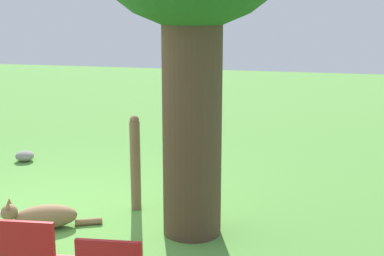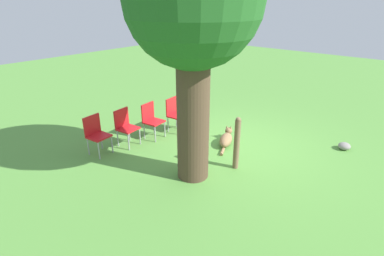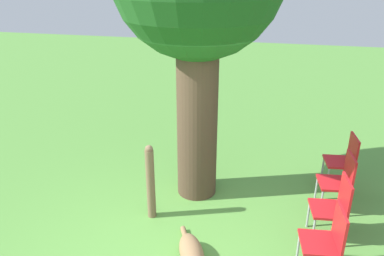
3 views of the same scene
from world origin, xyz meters
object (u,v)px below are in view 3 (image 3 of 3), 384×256
object	(u,v)px
red_chair_0	(328,238)
red_chair_1	(335,205)
dog	(192,255)
red_chair_3	(345,158)
red_chair_2	(340,179)
fence_post	(151,182)

from	to	relation	value
red_chair_0	red_chair_1	size ratio (longest dim) A/B	1.00
dog	red_chair_0	world-z (taller)	red_chair_0
dog	red_chair_0	size ratio (longest dim) A/B	1.17
red_chair_0	red_chair_3	bearing A→B (deg)	-108.95
red_chair_2	fence_post	bearing A→B (deg)	10.21
fence_post	red_chair_0	distance (m)	2.40
fence_post	red_chair_2	distance (m)	2.74
dog	red_chair_3	world-z (taller)	red_chair_3
red_chair_0	red_chair_2	distance (m)	1.43
red_chair_3	red_chair_0	bearing A→B (deg)	71.05
red_chair_0	fence_post	bearing A→B (deg)	-21.30
dog	fence_post	bearing A→B (deg)	-160.35
red_chair_1	red_chair_3	bearing A→B (deg)	-108.95
red_chair_0	red_chair_3	distance (m)	2.15
dog	red_chair_1	xyz separation A→B (m)	(1.68, 0.90, 0.38)
red_chair_0	red_chair_3	size ratio (longest dim) A/B	1.00
red_chair_2	dog	bearing A→B (deg)	34.53
red_chair_0	red_chair_1	world-z (taller)	same
red_chair_3	red_chair_1	bearing A→B (deg)	71.05
dog	red_chair_2	bearing A→B (deg)	106.51
red_chair_2	red_chair_3	bearing A→B (deg)	-108.95
red_chair_0	red_chair_3	xyz separation A→B (m)	(0.46, 2.10, 0.00)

